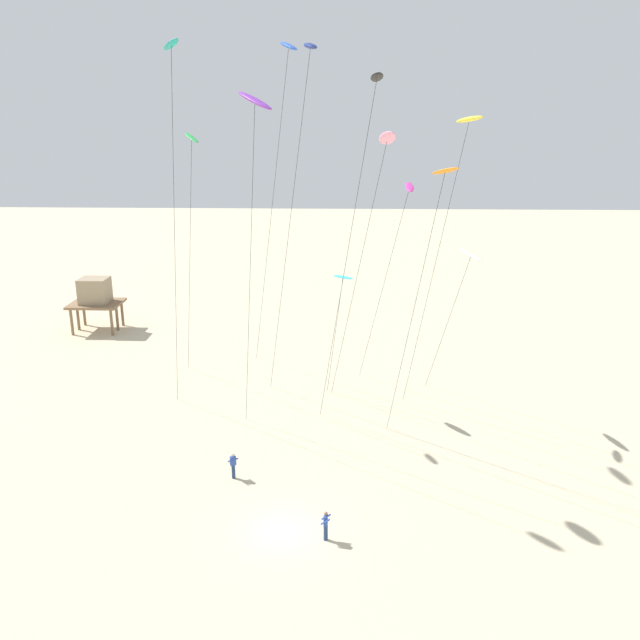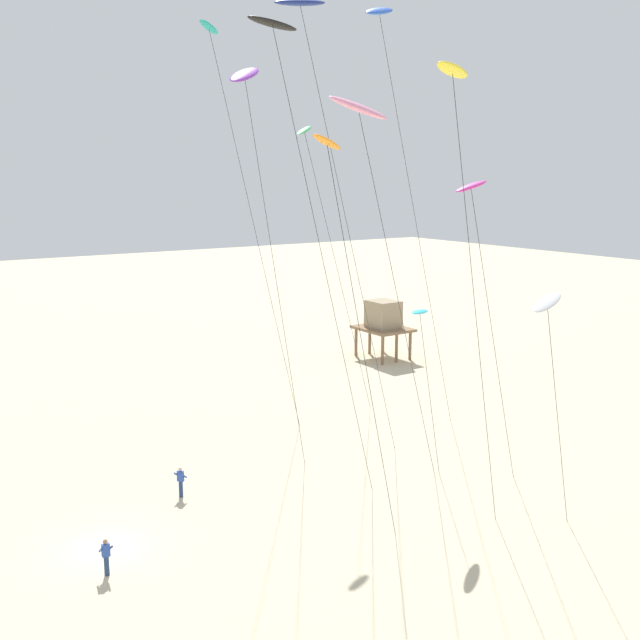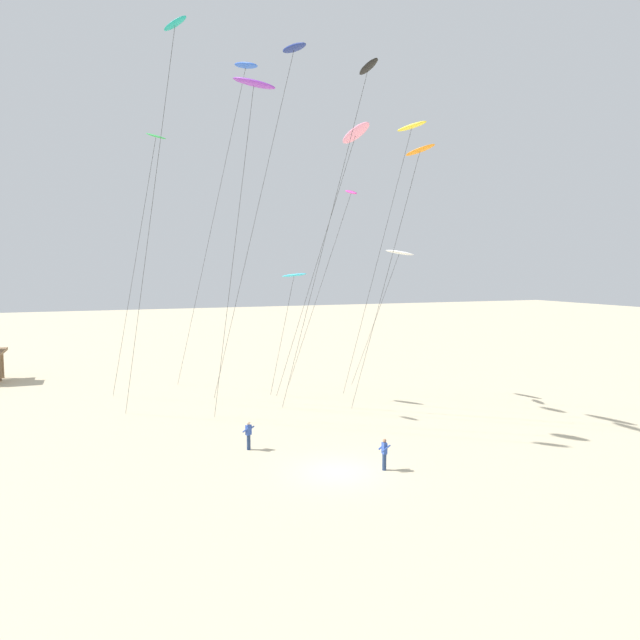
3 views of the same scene
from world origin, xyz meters
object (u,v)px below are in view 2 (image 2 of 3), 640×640
Objects in this scene: kite_yellow at (453,77)px; kite_magenta at (472,195)px; kite_navy at (302,9)px; kite_green at (307,143)px; kite_white at (548,304)px; stilt_house at (383,319)px; kite_blue at (380,18)px; kite_flyer_middle at (181,481)px; kite_purple at (245,78)px; kite_pink at (359,111)px; kite_orange at (329,153)px; kite_teal at (213,44)px; kite_black at (275,37)px; kite_flyer_nearest at (106,556)px; kite_cyan at (420,314)px.

kite_magenta is at bearing 125.27° from kite_yellow.
kite_navy is at bearing -141.59° from kite_magenta.
kite_white is at bearing -1.66° from kite_green.
kite_blue is at bearing -39.42° from stilt_house.
kite_flyer_middle is 34.17m from stilt_house.
kite_purple reaches higher than stilt_house.
kite_pink is 0.97× the size of kite_yellow.
kite_green is 1.64× the size of kite_white.
kite_navy is 1.36× the size of kite_orange.
kite_pink is 1.67× the size of kite_white.
kite_black is at bearing -13.51° from kite_teal.
kite_blue reaches higher than kite_green.
kite_flyer_nearest is (-6.16, -7.34, -16.90)m from kite_orange.
kite_black is 13.90× the size of kite_flyer_middle.
kite_cyan is (-2.49, 5.91, -9.77)m from kite_pink.
kite_teal reaches higher than kite_white.
kite_white reaches higher than kite_cyan.
kite_black is 15.82m from kite_cyan.
kite_flyer_middle is at bearing -51.82° from kite_teal.
kite_orange is 11.10× the size of kite_flyer_middle.
kite_white is (6.36, 5.06, -7.93)m from kite_pink.
kite_magenta is at bearing 38.41° from kite_navy.
kite_blue reaches higher than kite_cyan.
kite_pink is 2.00× the size of kite_cyan.
kite_green is (-11.96, 9.19, -3.52)m from kite_black.
kite_teal is at bearing -145.28° from kite_cyan.
kite_flyer_middle is at bearing -150.93° from kite_pink.
kite_white is (4.50, 0.05, -4.39)m from kite_magenta.
kite_black is at bearing -17.93° from kite_purple.
kite_flyer_middle is (-13.84, -5.78, -19.71)m from kite_yellow.
kite_cyan reaches higher than stilt_house.
kite_navy is 6.63m from kite_pink.
kite_navy is at bearing -154.86° from kite_white.
kite_blue reaches higher than kite_yellow.
kite_navy is 1.00× the size of kite_teal.
kite_green is at bearing 145.92° from kite_navy.
kite_purple is 11.36m from kite_orange.
kite_black reaches higher than kite_cyan.
kite_teal is (0.61, -6.47, 5.06)m from kite_green.
kite_green is (-8.36, 5.65, -5.60)m from kite_navy.
kite_black is 1.10× the size of kite_yellow.
kite_orange is (10.46, -2.13, -3.89)m from kite_purple.
kite_green is at bearing 127.04° from kite_purple.
kite_black is 13.90× the size of kite_flyer_nearest.
kite_pink is at bearing 3.99° from kite_teal.
kite_flyer_nearest is (-2.35, -7.32, -21.55)m from kite_black.
kite_cyan is (-7.34, 5.12, -10.72)m from kite_yellow.
kite_pink is 1.02× the size of kite_green.
kite_magenta is at bearing -179.35° from kite_white.
kite_orange is 1.81× the size of kite_cyan.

